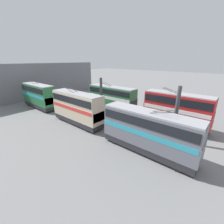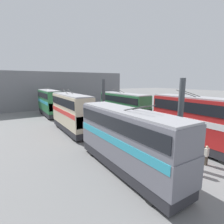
% 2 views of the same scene
% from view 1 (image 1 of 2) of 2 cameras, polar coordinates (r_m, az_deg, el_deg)
% --- Properties ---
extents(ground_plane, '(240.00, 240.00, 0.00)m').
position_cam_1_polar(ground_plane, '(20.98, 24.69, -10.85)').
color(ground_plane, slate).
extents(depot_back_wall, '(0.50, 36.00, 9.05)m').
position_cam_1_polar(depot_back_wall, '(44.41, -25.95, 10.47)').
color(depot_back_wall, slate).
rests_on(depot_back_wall, ground_plane).
extents(support_column_near, '(0.81, 0.81, 7.10)m').
position_cam_1_polar(support_column_near, '(19.84, 23.11, -1.40)').
color(support_column_near, '#42474C').
rests_on(support_column_near, ground_plane).
extents(support_column_far, '(0.81, 0.81, 7.10)m').
position_cam_1_polar(support_column_far, '(26.06, -4.09, 4.86)').
color(support_column_far, '#42474C').
rests_on(support_column_far, ground_plane).
extents(bus_left_near, '(9.56, 2.54, 5.94)m').
position_cam_1_polar(bus_left_near, '(24.23, 23.34, 1.18)').
color(bus_left_near, black).
rests_on(bus_left_near, ground_plane).
extents(bus_left_far, '(10.47, 2.54, 5.56)m').
position_cam_1_polar(bus_left_far, '(30.13, -0.09, 5.72)').
color(bus_left_far, black).
rests_on(bus_left_far, ground_plane).
extents(bus_right_near, '(10.72, 2.54, 5.43)m').
position_cam_1_polar(bus_right_near, '(16.81, 13.55, -6.59)').
color(bus_right_near, black).
rests_on(bus_right_near, ground_plane).
extents(bus_right_mid, '(9.82, 2.54, 5.75)m').
position_cam_1_polar(bus_right_mid, '(24.33, -13.14, 2.09)').
color(bus_right_mid, black).
rests_on(bus_right_mid, ground_plane).
extents(bus_right_far, '(9.90, 2.54, 5.73)m').
position_cam_1_polar(bus_right_far, '(35.54, -26.23, 5.97)').
color(bus_right_far, black).
rests_on(bus_right_far, ground_plane).
extents(person_aisle_midway, '(0.48, 0.42, 1.66)m').
position_cam_1_polar(person_aisle_midway, '(25.71, -0.05, -1.27)').
color(person_aisle_midway, '#473D33').
rests_on(person_aisle_midway, ground_plane).
extents(person_by_left_row, '(0.30, 0.45, 1.67)m').
position_cam_1_polar(person_by_left_row, '(22.18, 27.11, -7.01)').
color(person_by_left_row, '#473D33').
rests_on(person_by_left_row, ground_plane).
extents(person_aisle_foreground, '(0.37, 0.48, 1.71)m').
position_cam_1_polar(person_aisle_foreground, '(20.22, 26.64, -9.39)').
color(person_aisle_foreground, '#2D2D33').
rests_on(person_aisle_foreground, ground_plane).
extents(oil_drum, '(0.64, 0.64, 0.92)m').
position_cam_1_polar(oil_drum, '(24.95, 8.99, -3.21)').
color(oil_drum, '#424C56').
rests_on(oil_drum, ground_plane).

